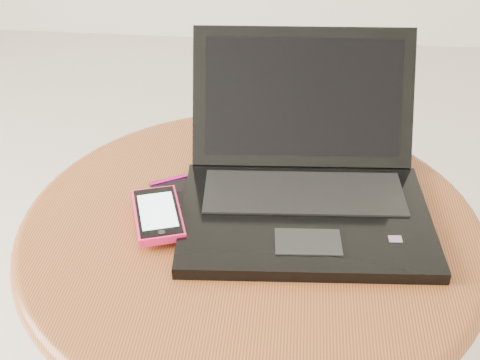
# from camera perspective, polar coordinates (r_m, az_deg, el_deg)

# --- Properties ---
(table) EXTENTS (0.69, 0.69, 0.55)m
(table) POSITION_cam_1_polar(r_m,az_deg,el_deg) (1.03, 0.91, -8.77)
(table) COLOR brown
(table) RESTS_ON ground
(laptop) EXTENTS (0.38, 0.38, 0.22)m
(laptop) POSITION_cam_1_polar(r_m,az_deg,el_deg) (0.97, 5.73, -0.08)
(laptop) COLOR black
(laptop) RESTS_ON table
(phone_black) EXTENTS (0.11, 0.13, 0.01)m
(phone_black) POSITION_cam_1_polar(r_m,az_deg,el_deg) (0.99, -5.35, -1.83)
(phone_black) COLOR black
(phone_black) RESTS_ON table
(phone_pink) EXTENTS (0.10, 0.14, 0.01)m
(phone_pink) POSITION_cam_1_polar(r_m,az_deg,el_deg) (0.95, -7.29, -3.04)
(phone_pink) COLOR #FD1A5C
(phone_pink) RESTS_ON phone_black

